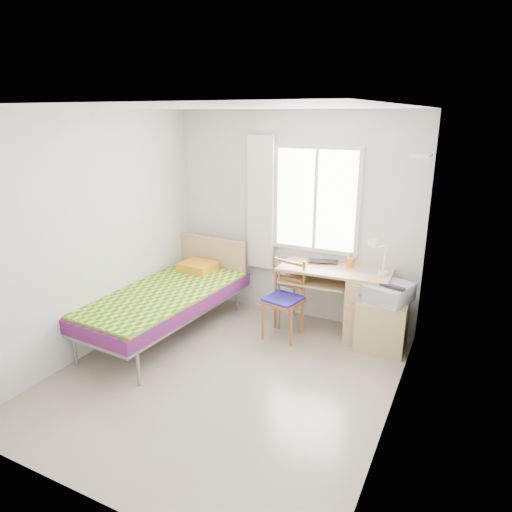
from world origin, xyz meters
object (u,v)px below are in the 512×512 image
at_px(bed, 168,297).
at_px(chair, 286,294).
at_px(cabinet, 382,324).
at_px(printer, 389,292).
at_px(desk, 362,303).

xyz_separation_m(bed, chair, (1.28, 0.56, 0.05)).
bearing_deg(cabinet, printer, 1.47).
bearing_deg(desk, cabinet, -33.98).
relative_size(chair, cabinet, 1.59).
xyz_separation_m(cabinet, printer, (0.05, 0.00, 0.39)).
relative_size(bed, chair, 2.46).
distance_m(bed, printer, 2.55).
relative_size(desk, cabinet, 2.29).
distance_m(bed, chair, 1.40).
xyz_separation_m(chair, cabinet, (1.09, 0.19, -0.23)).
relative_size(cabinet, printer, 1.02).
height_order(cabinet, printer, printer).
bearing_deg(printer, desk, 169.82).
relative_size(chair, printer, 1.63).
bearing_deg(cabinet, desk, 146.62).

